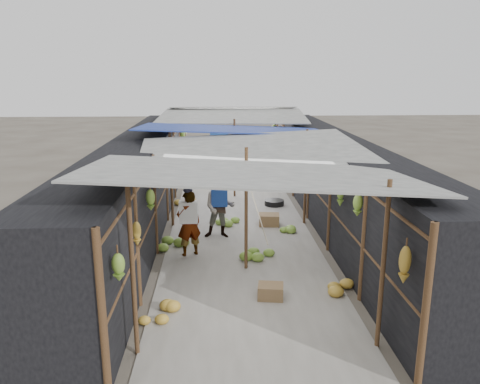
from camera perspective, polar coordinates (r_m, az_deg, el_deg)
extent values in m
plane|color=#6B6356|center=(7.40, 2.29, -18.66)|extent=(80.00, 80.00, 0.00)
cube|color=#9E998E|center=(13.32, -0.23, -3.28)|extent=(3.60, 16.00, 0.02)
cube|color=black|center=(13.18, -12.05, 1.34)|extent=(1.40, 15.00, 2.30)
cube|color=black|center=(13.42, 11.37, 1.61)|extent=(1.40, 15.00, 2.30)
cube|color=#8B6547|center=(8.77, 3.75, -12.05)|extent=(0.51, 0.43, 0.28)
cube|color=#8B6547|center=(12.73, 3.57, -3.43)|extent=(0.58, 0.49, 0.32)
cube|color=#8B6547|center=(17.62, -4.27, 1.43)|extent=(0.42, 0.35, 0.26)
cylinder|color=black|center=(14.67, 4.19, -1.33)|extent=(0.61, 0.61, 0.18)
imported|color=silver|center=(10.54, -6.26, -3.85)|extent=(0.65, 0.55, 1.52)
imported|color=#2134A7|center=(11.64, -2.52, -1.84)|extent=(0.83, 0.67, 1.60)
imported|color=#48453E|center=(17.31, 4.17, 2.27)|extent=(0.38, 0.60, 0.88)
cylinder|color=brown|center=(6.86, -12.95, -9.48)|extent=(0.07, 0.07, 2.60)
cylinder|color=brown|center=(7.17, 17.05, -8.71)|extent=(0.07, 0.07, 2.60)
cylinder|color=brown|center=(9.60, 0.75, -2.22)|extent=(0.07, 0.07, 2.60)
cylinder|color=brown|center=(12.54, -8.37, 1.56)|extent=(0.07, 0.07, 2.60)
cylinder|color=brown|center=(12.71, 8.01, 1.75)|extent=(0.07, 0.07, 2.60)
cylinder|color=brown|center=(15.44, -0.67, 4.09)|extent=(0.07, 0.07, 2.60)
cylinder|color=brown|center=(18.43, -6.68, 5.65)|extent=(0.07, 0.07, 2.60)
cylinder|color=brown|center=(18.54, 4.55, 5.76)|extent=(0.07, 0.07, 2.60)
cube|color=#9F9F99|center=(7.37, 1.78, 2.34)|extent=(5.21, 3.19, 0.52)
cube|color=#9F9F99|center=(10.55, 1.44, 5.13)|extent=(5.23, 3.73, 0.50)
cube|color=#213897|center=(13.79, -0.86, 7.70)|extent=(5.40, 3.60, 0.41)
cube|color=#9F9F99|center=(17.06, -0.93, 9.29)|extent=(5.37, 3.66, 0.27)
cube|color=#9F9F99|center=(19.45, -0.89, 10.20)|extent=(5.00, 1.99, 0.24)
cylinder|color=brown|center=(12.92, -9.17, 5.28)|extent=(0.06, 15.00, 0.06)
cylinder|color=brown|center=(13.10, 8.57, 5.43)|extent=(0.06, 15.00, 0.06)
cylinder|color=gray|center=(12.85, -0.24, 5.42)|extent=(0.02, 15.00, 0.02)
cube|color=#1F448F|center=(16.77, -2.55, 6.44)|extent=(0.65, 0.03, 0.60)
cube|color=maroon|center=(11.26, 3.44, 2.58)|extent=(0.50, 0.03, 0.60)
cube|color=#18449D|center=(13.83, -1.97, 4.78)|extent=(0.70, 0.03, 0.60)
cube|color=#1A40AC|center=(11.97, 1.24, 3.18)|extent=(0.55, 0.03, 0.65)
ellipsoid|color=olive|center=(6.31, -14.61, -8.88)|extent=(0.17, 0.15, 0.39)
ellipsoid|color=#B1892D|center=(7.63, -12.49, -4.98)|extent=(0.15, 0.12, 0.41)
ellipsoid|color=olive|center=(9.19, -10.86, -0.97)|extent=(0.18, 0.15, 0.43)
ellipsoid|color=#B1892D|center=(10.52, -9.87, 1.67)|extent=(0.19, 0.16, 0.49)
ellipsoid|color=olive|center=(11.97, -9.03, 2.00)|extent=(0.16, 0.13, 0.59)
ellipsoid|color=olive|center=(14.02, -8.16, 4.27)|extent=(0.14, 0.12, 0.41)
ellipsoid|color=olive|center=(15.14, -7.79, 4.98)|extent=(0.18, 0.15, 0.39)
ellipsoid|color=#B1892D|center=(16.44, -7.41, 5.45)|extent=(0.14, 0.12, 0.50)
ellipsoid|color=olive|center=(18.16, -7.01, 6.77)|extent=(0.19, 0.16, 0.52)
ellipsoid|color=olive|center=(19.50, -6.75, 7.50)|extent=(0.17, 0.14, 0.44)
ellipsoid|color=#B1892D|center=(6.64, 19.44, -8.38)|extent=(0.16, 0.14, 0.54)
ellipsoid|color=olive|center=(8.48, 14.16, -1.58)|extent=(0.17, 0.15, 0.41)
ellipsoid|color=olive|center=(9.57, 12.17, -0.17)|extent=(0.16, 0.14, 0.55)
ellipsoid|color=olive|center=(10.74, 10.47, 1.62)|extent=(0.17, 0.15, 0.60)
ellipsoid|color=olive|center=(12.41, 8.65, 2.28)|extent=(0.17, 0.15, 0.56)
ellipsoid|color=olive|center=(13.70, 7.55, 4.44)|extent=(0.17, 0.14, 0.50)
ellipsoid|color=olive|center=(15.27, 6.46, 5.12)|extent=(0.15, 0.13, 0.38)
ellipsoid|color=olive|center=(17.02, 5.49, 5.81)|extent=(0.16, 0.13, 0.46)
ellipsoid|color=olive|center=(18.57, 4.79, 6.91)|extent=(0.18, 0.15, 0.51)
ellipsoid|color=olive|center=(20.17, 4.17, 7.60)|extent=(0.18, 0.16, 0.45)
ellipsoid|color=#B1892D|center=(9.26, 11.91, -10.64)|extent=(0.68, 0.58, 0.34)
ellipsoid|color=olive|center=(11.27, -8.12, -5.99)|extent=(0.61, 0.52, 0.30)
ellipsoid|color=olive|center=(12.76, -1.24, -3.48)|extent=(0.55, 0.47, 0.28)
ellipsoid|color=olive|center=(17.40, 4.12, 1.32)|extent=(0.56, 0.48, 0.28)
ellipsoid|color=#B1892D|center=(14.82, -6.75, -1.16)|extent=(0.44, 0.37, 0.22)
ellipsoid|color=olive|center=(12.20, 6.06, -4.47)|extent=(0.49, 0.42, 0.25)
ellipsoid|color=#B1892D|center=(8.28, -10.54, -13.66)|extent=(0.71, 0.61, 0.36)
ellipsoid|color=olive|center=(10.49, 2.29, -7.42)|extent=(0.60, 0.51, 0.30)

